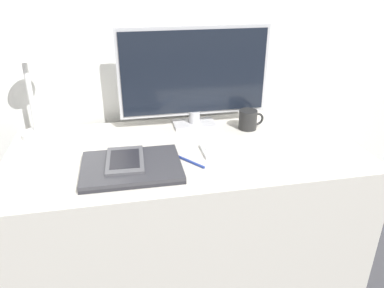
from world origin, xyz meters
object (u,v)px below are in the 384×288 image
monitor (194,75)px  pen (189,161)px  ereader (125,160)px  desk_lamp (28,80)px  keyboard (246,148)px  coffee_mug (248,120)px  laptop (132,167)px

monitor → pen: (-0.09, -0.34, -0.21)m
ereader → desk_lamp: size_ratio=0.54×
keyboard → coffee_mug: size_ratio=3.11×
desk_lamp → laptop: bearing=-45.0°
keyboard → ereader: size_ratio=1.67×
laptop → coffee_mug: (0.50, 0.27, 0.03)m
desk_lamp → pen: (0.56, -0.34, -0.23)m
ereader → monitor: bearing=46.8°
laptop → pen: 0.20m
keyboard → desk_lamp: 0.87m
keyboard → laptop: size_ratio=1.00×
laptop → coffee_mug: coffee_mug is taller
laptop → ereader: ereader is taller
coffee_mug → pen: coffee_mug is taller
ereader → coffee_mug: (0.52, 0.24, 0.01)m
monitor → desk_lamp: (-0.65, 0.00, 0.01)m
monitor → keyboard: bearing=-63.0°
monitor → desk_lamp: size_ratio=1.70×
laptop → pen: size_ratio=2.83×
keyboard → laptop: 0.44m
monitor → coffee_mug: bearing=-22.0°
monitor → ereader: size_ratio=3.12×
keyboard → ereader: bearing=-173.5°
ereader → desk_lamp: 0.52m
coffee_mug → pen: 0.39m
monitor → keyboard: monitor is taller
desk_lamp → coffee_mug: 0.89m
keyboard → ereader: (-0.45, -0.05, 0.02)m
laptop → coffee_mug: bearing=27.9°
desk_lamp → coffee_mug: size_ratio=3.42×
keyboard → pen: size_ratio=2.84×
laptop → keyboard: bearing=9.9°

